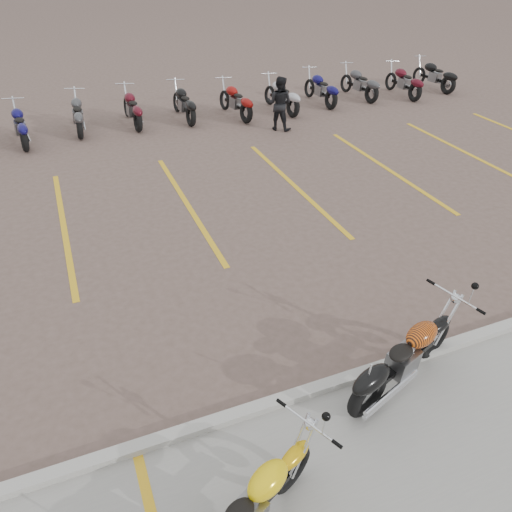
# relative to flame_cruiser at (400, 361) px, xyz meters

# --- Properties ---
(ground) EXTENTS (100.00, 100.00, 0.00)m
(ground) POSITION_rel_flame_cruiser_xyz_m (-1.23, 2.28, -0.45)
(ground) COLOR #715750
(ground) RESTS_ON ground
(curb) EXTENTS (60.00, 0.18, 0.12)m
(curb) POSITION_rel_flame_cruiser_xyz_m (-1.23, 0.28, -0.39)
(curb) COLOR #ADAAA3
(curb) RESTS_ON ground
(parking_stripes) EXTENTS (38.00, 5.50, 0.01)m
(parking_stripes) POSITION_rel_flame_cruiser_xyz_m (-1.23, 6.28, -0.45)
(parking_stripes) COLOR gold
(parking_stripes) RESTS_ON ground
(flame_cruiser) EXTENTS (2.12, 0.85, 0.91)m
(flame_cruiser) POSITION_rel_flame_cruiser_xyz_m (0.00, 0.00, 0.00)
(flame_cruiser) COLOR black
(flame_cruiser) RESTS_ON ground
(person_b) EXTENTS (0.99, 0.98, 1.61)m
(person_b) POSITION_rel_flame_cruiser_xyz_m (2.80, 10.12, 0.35)
(person_b) COLOR black
(person_b) RESTS_ON ground
(bg_bike_row) EXTENTS (20.49, 2.02, 1.10)m
(bg_bike_row) POSITION_rel_flame_cruiser_xyz_m (0.29, 12.04, 0.10)
(bg_bike_row) COLOR black
(bg_bike_row) RESTS_ON ground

